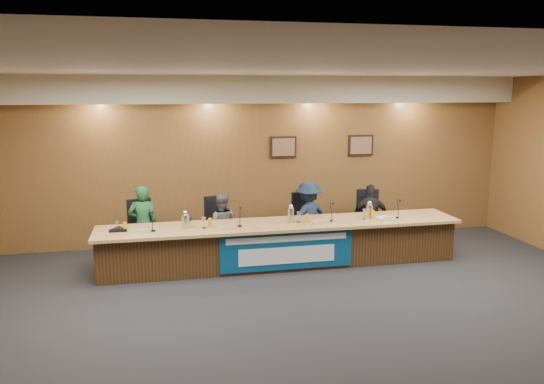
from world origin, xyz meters
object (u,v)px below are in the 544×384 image
Objects in this scene: carafe_left at (185,221)px; carafe_right at (369,211)px; panelist_d at (370,217)px; panelist_b at (221,226)px; panelist_c at (308,217)px; dais_body at (281,245)px; banner at (287,250)px; office_chair_b at (221,230)px; office_chair_d at (368,222)px; panelist_a at (143,225)px; speakerphone at (118,230)px; office_chair_c at (307,226)px; carafe_mid at (291,215)px; office_chair_a at (144,235)px.

carafe_right is (3.19, 0.08, 0.00)m from carafe_left.
panelist_d is 0.67m from carafe_right.
panelist_c is (1.59, 0.00, 0.07)m from panelist_b.
banner is (0.00, -0.41, 0.03)m from dais_body.
dais_body is 12.50× the size of office_chair_b.
office_chair_d is (1.85, 1.10, 0.10)m from banner.
dais_body is 2.38m from panelist_a.
speakerphone is at bearing 33.77° from panelist_b.
panelist_c is 0.21m from office_chair_c.
banner is at bearing 37.60° from panelist_d.
carafe_left is (-3.45, -0.74, 0.38)m from office_chair_d.
banner is 2.71m from speakerphone.
office_chair_b is at bearing -23.94° from panelist_c.
office_chair_d is at bearing 68.44° from carafe_right.
speakerphone reaches higher than office_chair_d.
office_chair_c is 1.90× the size of carafe_mid.
panelist_c is 3.35m from speakerphone.
carafe_mid is at bearing -131.37° from office_chair_c.
carafe_right is at bearing 74.18° from panelist_d.
office_chair_d is 1.90× the size of carafe_mid.
dais_body is 1.98m from office_chair_d.
banner is at bearing -43.67° from office_chair_a.
speakerphone is (-3.29, -0.61, 0.12)m from panelist_c.
dais_body reaches higher than office_chair_c.
office_chair_b is 1.00× the size of office_chair_c.
banner is at bearing -112.22° from carafe_mid.
panelist_c reaches higher than office_chair_b.
panelist_a is at bearing 156.32° from banner.
panelist_b is at bearing 44.32° from carafe_left.
panelist_b is 1.35m from office_chair_a.
panelist_a is 1.03× the size of panelist_c.
carafe_mid is 0.79× the size of speakerphone.
office_chair_b is (0.00, 0.10, -0.11)m from panelist_b.
speakerphone is (-2.65, 0.39, 0.40)m from banner.
dais_body is at bearing -179.06° from carafe_right.
office_chair_b is (-2.80, 0.10, -0.13)m from panelist_d.
banner is 1.22m from panelist_c.
panelist_d reaches higher than dais_body.
carafe_mid is (1.10, -0.63, 0.29)m from panelist_b.
speakerphone is at bearing -179.47° from dais_body.
carafe_mid is (-1.70, -0.73, 0.40)m from office_chair_d.
panelist_c is 1.21m from panelist_d.
office_chair_c is 1.50× the size of speakerphone.
speakerphone reaches higher than office_chair_c.
speakerphone is at bearing 16.89° from panelist_d.
panelist_c is 4.12× the size of speakerphone.
panelist_d reaches higher than office_chair_c.
office_chair_b is at bearing -165.07° from office_chair_d.
panelist_b is 0.95m from carafe_left.
speakerphone is (-0.36, -0.61, 0.09)m from panelist_a.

